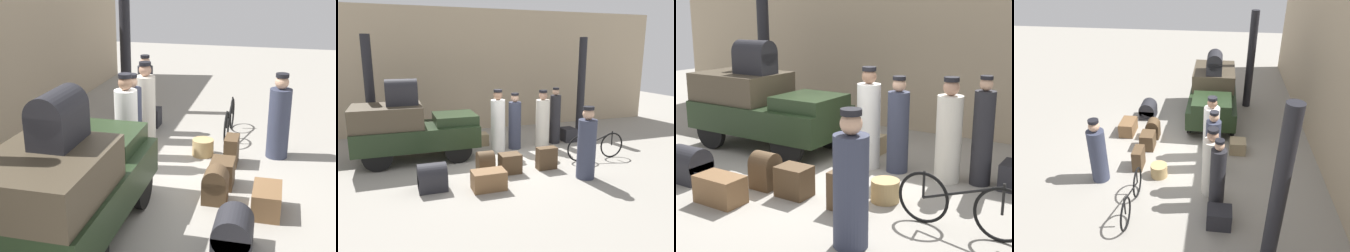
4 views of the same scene
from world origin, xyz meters
TOP-DOWN VIEW (x-y plane):
  - ground_plane at (0.00, 0.00)m, footprint 30.00×30.00m
  - canopy_pillar_right at (3.78, 2.22)m, footprint 0.28×0.28m
  - truck at (-2.30, 0.97)m, footprint 3.30×1.53m
  - bicycle at (2.56, -0.66)m, footprint 1.79×0.04m
  - wicker_basket at (1.25, -0.28)m, footprint 0.44×0.44m
  - porter_with_bicycle at (0.22, 1.00)m, footprint 0.43×0.43m
  - porter_lifting_near_truck at (0.79, 1.08)m, footprint 0.39×0.39m
  - porter_standing_middle at (1.54, -1.76)m, footprint 0.44×0.44m
  - porter_carrying_trunk at (1.73, 1.08)m, footprint 0.43×0.43m
  - conductor_in_dark_uniform at (2.25, 1.23)m, footprint 0.34×0.34m
  - trunk_large_brown at (2.80, 1.31)m, footprint 0.43×0.53m
  - suitcase_black_upright at (0.93, -0.90)m, footprint 0.51×0.26m
  - trunk_umber_medium at (-0.68, -0.82)m, footprint 0.40×0.41m
  - trunk_wicker_pale at (-0.06, -0.85)m, footprint 0.52×0.41m
  - trunk_barrel_dark at (-2.01, -1.26)m, footprint 0.62×0.54m
  - suitcase_tan_flat at (-0.14, 1.79)m, footprint 0.47×0.46m
  - suitcase_small_leather at (-0.84, -1.66)m, footprint 0.74×0.45m
  - trunk_on_truck_roof at (-2.49, 0.97)m, footprint 0.82×0.51m

SIDE VIEW (x-z plane):
  - ground_plane at x=0.00m, z-range 0.00..0.00m
  - wicker_basket at x=1.25m, z-range 0.00..0.34m
  - suitcase_tan_flat at x=-0.14m, z-range 0.00..0.38m
  - suitcase_small_leather at x=-0.84m, z-range 0.00..0.43m
  - trunk_large_brown at x=2.80m, z-range 0.00..0.44m
  - trunk_wicker_pale at x=-0.06m, z-range 0.00..0.49m
  - trunk_barrel_dark at x=-2.01m, z-range -0.03..0.57m
  - suitcase_black_upright at x=0.93m, z-range 0.00..0.57m
  - trunk_umber_medium at x=-0.68m, z-range 0.00..0.61m
  - bicycle at x=2.56m, z-range -0.01..0.76m
  - porter_standing_middle at x=1.54m, z-range -0.08..1.65m
  - porter_lifting_near_truck at x=0.79m, z-range -0.07..1.66m
  - porter_carrying_trunk at x=1.73m, z-range -0.08..1.71m
  - conductor_in_dark_uniform at x=2.25m, z-range -0.07..1.77m
  - porter_with_bicycle at x=0.22m, z-range -0.08..1.79m
  - truck at x=-2.30m, z-range 0.09..1.66m
  - canopy_pillar_right at x=3.78m, z-range 0.00..3.45m
  - trunk_on_truck_roof at x=-2.49m, z-range 1.56..2.25m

